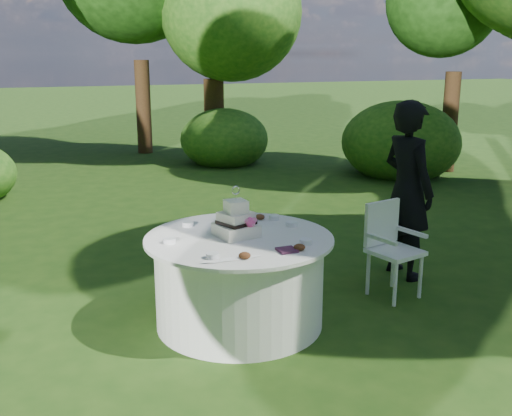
{
  "coord_description": "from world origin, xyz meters",
  "views": [
    {
      "loc": [
        -1.57,
        -4.44,
        2.23
      ],
      "look_at": [
        0.15,
        0.0,
        1.0
      ],
      "focal_mm": 42.0,
      "sensor_mm": 36.0,
      "label": 1
    }
  ],
  "objects_px": {
    "guest": "(407,190)",
    "napkins": "(287,250)",
    "cake": "(236,223)",
    "chair": "(390,242)",
    "table": "(239,280)"
  },
  "relations": [
    {
      "from": "napkins",
      "to": "guest",
      "type": "height_order",
      "value": "guest"
    },
    {
      "from": "table",
      "to": "cake",
      "type": "xyz_separation_m",
      "value": [
        -0.01,
        0.03,
        0.5
      ]
    },
    {
      "from": "table",
      "to": "cake",
      "type": "height_order",
      "value": "cake"
    },
    {
      "from": "table",
      "to": "napkins",
      "type": "bearing_deg",
      "value": -65.9
    },
    {
      "from": "table",
      "to": "chair",
      "type": "distance_m",
      "value": 1.55
    },
    {
      "from": "table",
      "to": "guest",
      "type": "bearing_deg",
      "value": 13.62
    },
    {
      "from": "guest",
      "to": "cake",
      "type": "xyz_separation_m",
      "value": [
        -1.98,
        -0.44,
        -0.02
      ]
    },
    {
      "from": "guest",
      "to": "napkins",
      "type": "bearing_deg",
      "value": 112.2
    },
    {
      "from": "guest",
      "to": "cake",
      "type": "distance_m",
      "value": 2.03
    },
    {
      "from": "table",
      "to": "chair",
      "type": "xyz_separation_m",
      "value": [
        1.54,
        0.1,
        0.13
      ]
    },
    {
      "from": "cake",
      "to": "chair",
      "type": "distance_m",
      "value": 1.59
    },
    {
      "from": "guest",
      "to": "chair",
      "type": "relative_size",
      "value": 2.02
    },
    {
      "from": "napkins",
      "to": "table",
      "type": "bearing_deg",
      "value": 114.1
    },
    {
      "from": "chair",
      "to": "cake",
      "type": "bearing_deg",
      "value": -177.44
    },
    {
      "from": "napkins",
      "to": "table",
      "type": "relative_size",
      "value": 0.09
    }
  ]
}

